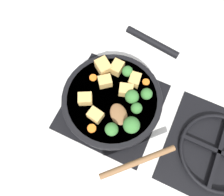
% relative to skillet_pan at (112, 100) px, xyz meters
% --- Properties ---
extents(ground_plane, '(2.40, 2.40, 0.00)m').
position_rel_skillet_pan_xyz_m(ground_plane, '(0.00, -0.00, -0.06)').
color(ground_plane, silver).
extents(front_burner_grate, '(0.31, 0.31, 0.03)m').
position_rel_skillet_pan_xyz_m(front_burner_grate, '(0.00, -0.00, -0.05)').
color(front_burner_grate, black).
rests_on(front_burner_grate, ground_plane).
extents(rear_burner_grate, '(0.31, 0.31, 0.03)m').
position_rel_skillet_pan_xyz_m(rear_burner_grate, '(0.00, 0.36, -0.05)').
color(rear_burner_grate, black).
rests_on(rear_burner_grate, ground_plane).
extents(skillet_pan, '(0.43, 0.31, 0.06)m').
position_rel_skillet_pan_xyz_m(skillet_pan, '(0.00, 0.00, 0.00)').
color(skillet_pan, black).
rests_on(skillet_pan, front_burner_grate).
extents(wooden_spoon, '(0.22, 0.22, 0.02)m').
position_rel_skillet_pan_xyz_m(wooden_spoon, '(0.10, 0.10, 0.03)').
color(wooden_spoon, brown).
rests_on(wooden_spoon, skillet_pan).
extents(tofu_cube_center_large, '(0.04, 0.04, 0.03)m').
position_rel_skillet_pan_xyz_m(tofu_cube_center_large, '(-0.07, 0.04, 0.04)').
color(tofu_cube_center_large, tan).
rests_on(tofu_cube_center_large, skillet_pan).
extents(tofu_cube_near_handle, '(0.05, 0.05, 0.03)m').
position_rel_skillet_pan_xyz_m(tofu_cube_near_handle, '(0.04, -0.07, 0.04)').
color(tofu_cube_near_handle, tan).
rests_on(tofu_cube_near_handle, skillet_pan).
extents(tofu_cube_east_chunk, '(0.04, 0.04, 0.03)m').
position_rel_skillet_pan_xyz_m(tofu_cube_east_chunk, '(-0.09, -0.03, 0.04)').
color(tofu_cube_east_chunk, tan).
rests_on(tofu_cube_east_chunk, skillet_pan).
extents(tofu_cube_west_chunk, '(0.05, 0.05, 0.03)m').
position_rel_skillet_pan_xyz_m(tofu_cube_west_chunk, '(-0.03, -0.04, 0.04)').
color(tofu_cube_west_chunk, tan).
rests_on(tofu_cube_west_chunk, skillet_pan).
extents(tofu_cube_back_piece, '(0.06, 0.06, 0.04)m').
position_rel_skillet_pan_xyz_m(tofu_cube_back_piece, '(-0.07, -0.07, 0.04)').
color(tofu_cube_back_piece, tan).
rests_on(tofu_cube_back_piece, skillet_pan).
extents(tofu_cube_front_piece, '(0.04, 0.05, 0.03)m').
position_rel_skillet_pan_xyz_m(tofu_cube_front_piece, '(-0.03, 0.03, 0.04)').
color(tofu_cube_front_piece, tan).
rests_on(tofu_cube_front_piece, skillet_pan).
extents(tofu_cube_mid_small, '(0.04, 0.05, 0.03)m').
position_rel_skillet_pan_xyz_m(tofu_cube_mid_small, '(0.08, -0.02, 0.04)').
color(tofu_cube_mid_small, tan).
rests_on(tofu_cube_mid_small, skillet_pan).
extents(broccoli_floret_near_spoon, '(0.03, 0.03, 0.04)m').
position_rel_skillet_pan_xyz_m(broccoli_floret_near_spoon, '(-0.04, 0.09, 0.05)').
color(broccoli_floret_near_spoon, '#709956').
rests_on(broccoli_floret_near_spoon, skillet_pan).
extents(broccoli_floret_center_top, '(0.03, 0.03, 0.04)m').
position_rel_skillet_pan_xyz_m(broccoli_floret_center_top, '(0.01, 0.08, 0.05)').
color(broccoli_floret_center_top, '#709956').
rests_on(broccoli_floret_center_top, skillet_pan).
extents(broccoli_floret_east_rim, '(0.04, 0.04, 0.05)m').
position_rel_skillet_pan_xyz_m(broccoli_floret_east_rim, '(-0.02, 0.05, 0.05)').
color(broccoli_floret_east_rim, '#709956').
rests_on(broccoli_floret_east_rim, skillet_pan).
extents(broccoli_floret_west_rim, '(0.05, 0.05, 0.05)m').
position_rel_skillet_pan_xyz_m(broccoli_floret_west_rim, '(0.06, 0.09, 0.05)').
color(broccoli_floret_west_rim, '#709956').
rests_on(broccoli_floret_west_rim, skillet_pan).
extents(broccoli_floret_north_edge, '(0.04, 0.04, 0.05)m').
position_rel_skillet_pan_xyz_m(broccoli_floret_north_edge, '(0.09, 0.04, 0.05)').
color(broccoli_floret_north_edge, '#709956').
rests_on(broccoli_floret_north_edge, skillet_pan).
extents(broccoli_floret_south_cluster, '(0.03, 0.03, 0.04)m').
position_rel_skillet_pan_xyz_m(broccoli_floret_south_cluster, '(-0.09, 0.01, 0.05)').
color(broccoli_floret_south_cluster, '#709956').
rests_on(broccoli_floret_south_cluster, skillet_pan).
extents(carrot_slice_orange_thin, '(0.03, 0.03, 0.01)m').
position_rel_skillet_pan_xyz_m(carrot_slice_orange_thin, '(0.11, -0.01, 0.03)').
color(carrot_slice_orange_thin, orange).
rests_on(carrot_slice_orange_thin, skillet_pan).
extents(carrot_slice_near_center, '(0.02, 0.02, 0.01)m').
position_rel_skillet_pan_xyz_m(carrot_slice_near_center, '(-0.03, -0.08, 0.03)').
color(carrot_slice_near_center, orange).
rests_on(carrot_slice_near_center, skillet_pan).
extents(carrot_slice_edge_slice, '(0.02, 0.02, 0.01)m').
position_rel_skillet_pan_xyz_m(carrot_slice_edge_slice, '(-0.09, 0.07, 0.03)').
color(carrot_slice_edge_slice, orange).
rests_on(carrot_slice_edge_slice, skillet_pan).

